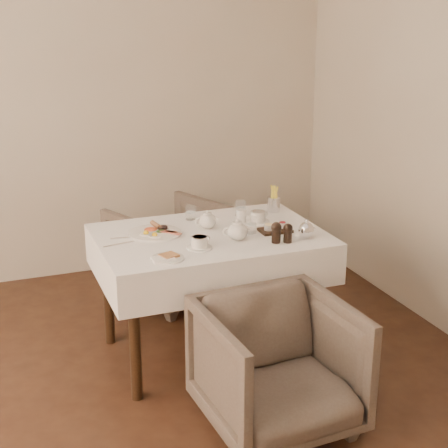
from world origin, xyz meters
name	(u,v)px	position (x,y,z in m)	size (l,w,h in m)	color
table	(210,253)	(0.76, 0.92, 0.64)	(1.28, 0.88, 0.75)	black
armchair_near	(278,367)	(0.81, 0.10, 0.33)	(0.69, 0.72, 0.65)	#51443B
armchair_far	(173,252)	(0.80, 1.80, 0.34)	(0.72, 0.74, 0.67)	#51443B
breakfast_plate	(155,232)	(0.47, 1.03, 0.77)	(0.30, 0.30, 0.04)	white
side_plate	(167,258)	(0.42, 0.61, 0.76)	(0.17, 0.17, 0.02)	white
teapot_centre	(207,220)	(0.78, 1.00, 0.81)	(0.14, 0.11, 0.12)	white
teapot_front	(237,230)	(0.86, 0.75, 0.82)	(0.16, 0.12, 0.13)	white
creamer	(241,215)	(1.02, 1.07, 0.79)	(0.06, 0.06, 0.07)	white
teacup_near	(199,243)	(0.63, 0.71, 0.79)	(0.14, 0.14, 0.07)	white
teacup_far	(258,217)	(1.11, 1.02, 0.79)	(0.14, 0.14, 0.07)	white
glass_left	(191,212)	(0.75, 1.22, 0.80)	(0.06, 0.06, 0.09)	silver
glass_mid	(251,225)	(0.99, 0.85, 0.80)	(0.07, 0.07, 0.09)	silver
glass_right	(240,208)	(1.06, 1.18, 0.80)	(0.07, 0.07, 0.09)	silver
condiment_board	(275,229)	(1.12, 0.82, 0.77)	(0.18, 0.12, 0.05)	black
pepper_mill_left	(276,232)	(1.05, 0.65, 0.81)	(0.06, 0.06, 0.12)	black
pepper_mill_right	(288,233)	(1.11, 0.63, 0.81)	(0.05, 0.05, 0.11)	black
silver_pot	(306,229)	(1.24, 0.65, 0.81)	(0.11, 0.09, 0.11)	white
fries_cup	(274,200)	(1.29, 1.19, 0.83)	(0.08, 0.08, 0.17)	silver
cutlery_fork	(127,238)	(0.30, 1.01, 0.76)	(0.01, 0.19, 0.00)	silver
cutlery_knife	(119,244)	(0.23, 0.92, 0.76)	(0.01, 0.18, 0.00)	silver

